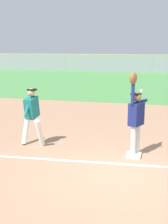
{
  "coord_description": "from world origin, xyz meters",
  "views": [
    {
      "loc": [
        0.87,
        -6.52,
        2.91
      ],
      "look_at": [
        -1.2,
        1.68,
        1.05
      ],
      "focal_mm": 48.21,
      "sensor_mm": 36.0,
      "label": 1
    }
  ],
  "objects_px": {
    "runner": "(32,113)",
    "baseball": "(141,91)",
    "first_base": "(134,155)",
    "fielder": "(136,115)",
    "parked_car_tan": "(84,64)",
    "parked_car_red": "(156,65)",
    "parked_car_silver": "(118,64)"
  },
  "relations": [
    {
      "from": "fielder",
      "to": "baseball",
      "type": "relative_size",
      "value": 30.81
    },
    {
      "from": "fielder",
      "to": "parked_car_red",
      "type": "distance_m",
      "value": 30.25
    },
    {
      "from": "runner",
      "to": "fielder",
      "type": "bearing_deg",
      "value": 3.28
    },
    {
      "from": "fielder",
      "to": "baseball",
      "type": "distance_m",
      "value": 0.7
    },
    {
      "from": "parked_car_tan",
      "to": "parked_car_silver",
      "type": "distance_m",
      "value": 4.38
    },
    {
      "from": "fielder",
      "to": "runner",
      "type": "xyz_separation_m",
      "value": [
        -3.02,
        0.13,
        -0.12
      ]
    },
    {
      "from": "fielder",
      "to": "parked_car_red",
      "type": "bearing_deg",
      "value": -65.44
    },
    {
      "from": "runner",
      "to": "parked_car_tan",
      "type": "xyz_separation_m",
      "value": [
        -5.89,
        29.58,
        -0.32
      ]
    },
    {
      "from": "baseball",
      "to": "parked_car_tan",
      "type": "xyz_separation_m",
      "value": [
        -9.03,
        29.86,
        -1.12
      ]
    },
    {
      "from": "baseball",
      "to": "parked_car_silver",
      "type": "relative_size",
      "value": 0.02
    },
    {
      "from": "first_base",
      "to": "parked_car_tan",
      "type": "bearing_deg",
      "value": 106.63
    },
    {
      "from": "first_base",
      "to": "fielder",
      "type": "distance_m",
      "value": 1.08
    },
    {
      "from": "parked_car_tan",
      "to": "parked_car_red",
      "type": "xyz_separation_m",
      "value": [
        8.97,
        0.53,
        0.0
      ]
    },
    {
      "from": "first_base",
      "to": "runner",
      "type": "distance_m",
      "value": 3.17
    },
    {
      "from": "first_base",
      "to": "parked_car_silver",
      "type": "height_order",
      "value": "parked_car_silver"
    },
    {
      "from": "fielder",
      "to": "runner",
      "type": "relative_size",
      "value": 1.33
    },
    {
      "from": "parked_car_red",
      "to": "parked_car_silver",
      "type": "bearing_deg",
      "value": -172.98
    },
    {
      "from": "first_base",
      "to": "runner",
      "type": "bearing_deg",
      "value": 175.88
    },
    {
      "from": "runner",
      "to": "parked_car_silver",
      "type": "height_order",
      "value": "runner"
    },
    {
      "from": "parked_car_tan",
      "to": "parked_car_red",
      "type": "height_order",
      "value": "same"
    },
    {
      "from": "runner",
      "to": "baseball",
      "type": "xyz_separation_m",
      "value": [
        3.14,
        -0.27,
        0.8
      ]
    },
    {
      "from": "first_base",
      "to": "runner",
      "type": "xyz_separation_m",
      "value": [
        -3.01,
        0.22,
        0.96
      ]
    },
    {
      "from": "fielder",
      "to": "parked_car_tan",
      "type": "xyz_separation_m",
      "value": [
        -8.91,
        29.72,
        -0.45
      ]
    },
    {
      "from": "first_base",
      "to": "parked_car_tan",
      "type": "height_order",
      "value": "parked_car_tan"
    },
    {
      "from": "fielder",
      "to": "parked_car_silver",
      "type": "height_order",
      "value": "fielder"
    },
    {
      "from": "first_base",
      "to": "fielder",
      "type": "relative_size",
      "value": 0.17
    },
    {
      "from": "first_base",
      "to": "parked_car_tan",
      "type": "distance_m",
      "value": 31.11
    },
    {
      "from": "first_base",
      "to": "baseball",
      "type": "xyz_separation_m",
      "value": [
        0.13,
        -0.06,
        1.76
      ]
    },
    {
      "from": "baseball",
      "to": "first_base",
      "type": "bearing_deg",
      "value": 156.08
    },
    {
      "from": "parked_car_red",
      "to": "baseball",
      "type": "bearing_deg",
      "value": -89.75
    },
    {
      "from": "first_base",
      "to": "parked_car_red",
      "type": "bearing_deg",
      "value": 89.87
    },
    {
      "from": "fielder",
      "to": "runner",
      "type": "bearing_deg",
      "value": 22.13
    }
  ]
}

